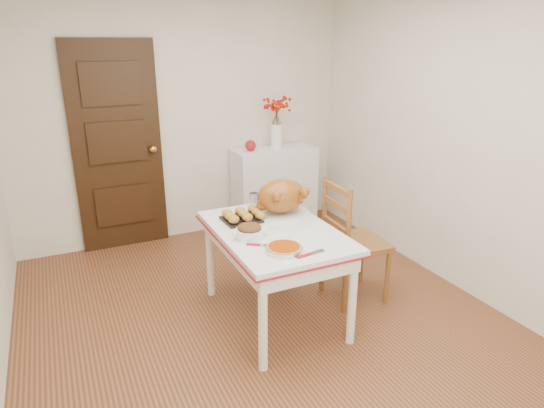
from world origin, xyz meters
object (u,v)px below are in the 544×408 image
sideboard (274,188)px  chair_oak (356,240)px  kitchen_table (275,274)px  turkey_platter (281,198)px  pumpkin_pie (284,248)px

sideboard → chair_oak: 1.72m
kitchen_table → turkey_platter: (0.17, 0.25, 0.51)m
chair_oak → pumpkin_pie: chair_oak is taller
sideboard → turkey_platter: (-0.64, -1.47, 0.42)m
turkey_platter → kitchen_table: bearing=-129.2°
pumpkin_pie → sideboard: bearing=66.1°
pumpkin_pie → turkey_platter: bearing=65.3°
chair_oak → pumpkin_pie: (-0.83, -0.36, 0.25)m
chair_oak → pumpkin_pie: 0.94m
turkey_platter → pumpkin_pie: turkey_platter is taller
chair_oak → pumpkin_pie: bearing=117.4°
sideboard → chair_oak: (-0.09, -1.72, 0.06)m
kitchen_table → chair_oak: bearing=-0.3°
sideboard → pumpkin_pie: size_ratio=3.73×
sideboard → kitchen_table: 1.90m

